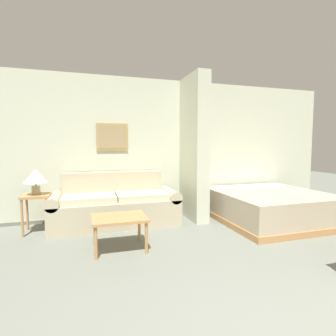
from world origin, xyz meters
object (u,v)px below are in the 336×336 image
Objects in this scene: coffee_table at (119,221)px; couch at (116,206)px; table_lamp at (35,177)px; bed at (269,206)px.

couch is at bearing 86.67° from coffee_table.
table_lamp is (-1.21, -0.08, 0.55)m from couch.
bed is (2.67, -0.57, -0.06)m from couch.
couch reaches higher than coffee_table.
table_lamp is 0.21× the size of bed.
couch is 1.11× the size of bed.
table_lamp is (-1.14, 1.05, 0.49)m from coffee_table.
couch is at bearing 167.99° from bed.
table_lamp is at bearing 172.81° from bed.
coffee_table is 0.36× the size of bed.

